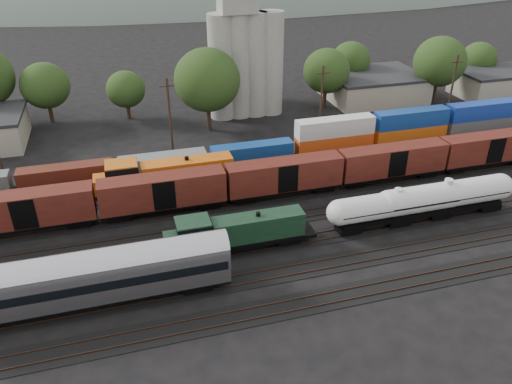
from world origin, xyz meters
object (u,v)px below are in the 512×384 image
object	(u,v)px
passenger_coach	(86,277)
orange_locomotive	(162,175)
tank_car_a	(396,205)
green_locomotive	(232,232)
grain_silo	(245,53)

from	to	relation	value
passenger_coach	orange_locomotive	xyz separation A→B (m)	(9.08, 20.00, -0.83)
passenger_coach	tank_car_a	bearing A→B (deg)	8.28
green_locomotive	passenger_coach	xyz separation A→B (m)	(-14.71, -5.00, 1.09)
passenger_coach	orange_locomotive	bearing A→B (deg)	65.57
tank_car_a	passenger_coach	world-z (taller)	passenger_coach
tank_car_a	passenger_coach	bearing A→B (deg)	-171.72
green_locomotive	passenger_coach	world-z (taller)	passenger_coach
tank_car_a	passenger_coach	distance (m)	34.72
green_locomotive	passenger_coach	bearing A→B (deg)	-161.23
orange_locomotive	passenger_coach	bearing A→B (deg)	-114.43
green_locomotive	passenger_coach	size ratio (longest dim) A/B	0.64
green_locomotive	tank_car_a	size ratio (longest dim) A/B	0.96
grain_silo	tank_car_a	bearing A→B (deg)	-80.17
grain_silo	orange_locomotive	bearing A→B (deg)	-124.93
green_locomotive	orange_locomotive	distance (m)	16.02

